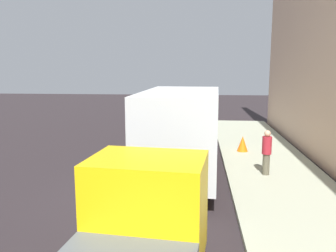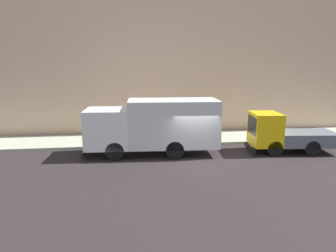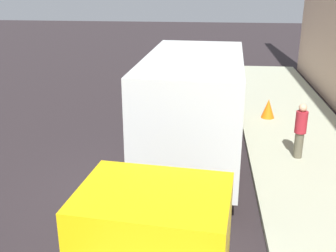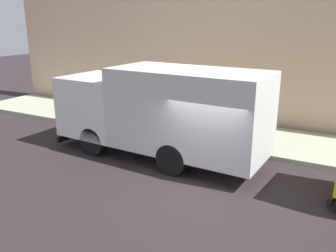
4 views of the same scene
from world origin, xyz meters
name	(u,v)px [view 2 (image 2 of 4)]	position (x,y,z in m)	size (l,w,h in m)	color
ground	(196,159)	(0.00, 0.00, 0.00)	(80.00, 80.00, 0.00)	#292224
sidewalk	(182,138)	(4.83, 0.00, 0.08)	(3.67, 30.00, 0.15)	#A8AD95
building_facade	(177,55)	(7.17, 0.00, 5.97)	(0.50, 30.00, 11.95)	#D5AC8D
large_utility_truck	(155,125)	(1.38, 2.23, 1.79)	(2.91, 7.97, 3.27)	white
small_flatbed_truck	(284,134)	(0.86, -5.64, 1.12)	(2.66, 5.39, 2.42)	yellow
pedestrian_walking	(154,127)	(4.41, 1.99, 1.03)	(0.44, 0.44, 1.66)	brown
traffic_cone_orange	(102,137)	(4.00, 5.56, 0.51)	(0.50, 0.50, 0.72)	orange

